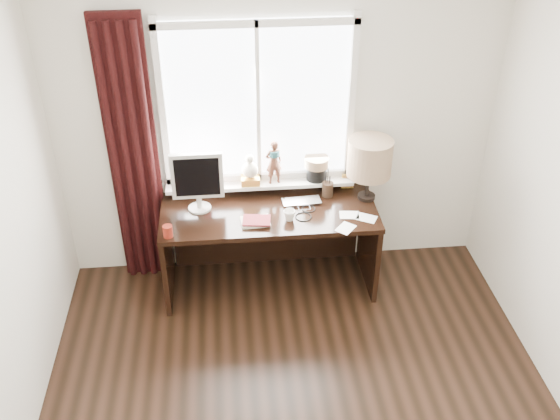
{
  "coord_description": "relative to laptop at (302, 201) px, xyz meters",
  "views": [
    {
      "loc": [
        -0.41,
        -2.45,
        3.45
      ],
      "look_at": [
        -0.05,
        1.25,
        1.0
      ],
      "focal_mm": 40.0,
      "sensor_mm": 36.0,
      "label": 1
    }
  ],
  "objects": [
    {
      "name": "wall_back",
      "position": [
        -0.17,
        0.28,
        0.54
      ],
      "size": [
        3.5,
        0.0,
        2.6
      ],
      "primitive_type": "cube",
      "rotation": [
        1.57,
        0.0,
        0.0
      ],
      "color": "silver",
      "rests_on": "ground"
    },
    {
      "name": "ceiling",
      "position": [
        -0.17,
        -1.72,
        1.84
      ],
      "size": [
        3.5,
        4.0,
        0.0
      ],
      "primitive_type": "cube",
      "color": "white",
      "rests_on": "wall_back"
    },
    {
      "name": "window",
      "position": [
        -0.3,
        0.23,
        0.55
      ],
      "size": [
        1.52,
        0.2,
        1.4
      ],
      "color": "white",
      "rests_on": "ground"
    },
    {
      "name": "mug",
      "position": [
        -0.13,
        -0.23,
        0.03
      ],
      "size": [
        0.12,
        0.12,
        0.09
      ],
      "primitive_type": "imported",
      "rotation": [
        0.0,
        0.0,
        0.64
      ],
      "color": "white",
      "rests_on": "desk"
    },
    {
      "name": "desk_cables",
      "position": [
        0.01,
        -0.12,
        -0.01
      ],
      "size": [
        0.2,
        0.36,
        0.01
      ],
      "color": "black",
      "rests_on": "desk"
    },
    {
      "name": "desk",
      "position": [
        -0.27,
        0.01,
        -0.26
      ],
      "size": [
        1.7,
        0.7,
        0.75
      ],
      "color": "black",
      "rests_on": "floor"
    },
    {
      "name": "table_lamp",
      "position": [
        0.53,
        0.02,
        0.35
      ],
      "size": [
        0.35,
        0.35,
        0.52
      ],
      "color": "black",
      "rests_on": "desk"
    },
    {
      "name": "brush_holder",
      "position": [
        0.22,
        0.09,
        0.05
      ],
      "size": [
        0.09,
        0.09,
        0.25
      ],
      "color": "black",
      "rests_on": "desk"
    },
    {
      "name": "notebook_stack",
      "position": [
        -0.38,
        -0.25,
        0.0
      ],
      "size": [
        0.24,
        0.18,
        0.03
      ],
      "color": "beige",
      "rests_on": "desk"
    },
    {
      "name": "monitor",
      "position": [
        -0.81,
        -0.01,
        0.27
      ],
      "size": [
        0.4,
        0.18,
        0.49
      ],
      "color": "beige",
      "rests_on": "desk"
    },
    {
      "name": "curtain",
      "position": [
        -1.3,
        0.19,
        0.35
      ],
      "size": [
        0.38,
        0.09,
        2.25
      ],
      "color": "black",
      "rests_on": "floor"
    },
    {
      "name": "icon_frame",
      "position": [
        0.41,
        0.19,
        0.05
      ],
      "size": [
        0.1,
        0.03,
        0.13
      ],
      "color": "gold",
      "rests_on": "desk"
    },
    {
      "name": "loose_papers",
      "position": [
        0.37,
        -0.29,
        -0.01
      ],
      "size": [
        0.37,
        0.33,
        0.0
      ],
      "color": "white",
      "rests_on": "desk"
    },
    {
      "name": "red_cup",
      "position": [
        -1.04,
        -0.36,
        0.04
      ],
      "size": [
        0.07,
        0.07,
        0.09
      ],
      "primitive_type": "cylinder",
      "color": "maroon",
      "rests_on": "desk"
    },
    {
      "name": "laptop",
      "position": [
        0.0,
        0.0,
        0.0
      ],
      "size": [
        0.32,
        0.22,
        0.02
      ],
      "primitive_type": "imported",
      "rotation": [
        0.0,
        0.0,
        0.08
      ],
      "color": "silver",
      "rests_on": "desk"
    }
  ]
}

